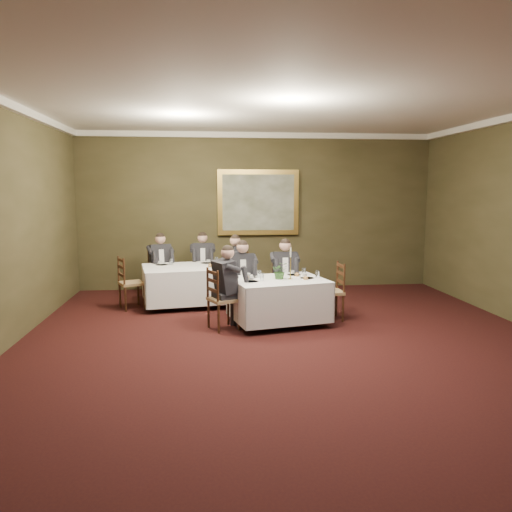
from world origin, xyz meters
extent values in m
plane|color=black|center=(0.00, 0.00, 0.00)|extent=(10.00, 10.00, 0.00)
cube|color=silver|center=(0.00, 0.00, 3.50)|extent=(8.00, 10.00, 0.10)
cube|color=#36331B|center=(0.00, 5.00, 1.75)|extent=(8.00, 0.10, 3.50)
cube|color=white|center=(0.00, 4.95, 3.44)|extent=(8.00, 0.10, 0.12)
cube|color=black|center=(0.01, 1.79, 0.73)|extent=(1.65, 1.37, 0.04)
cube|color=white|center=(0.01, 1.79, 0.76)|extent=(1.72, 1.44, 0.02)
cube|color=white|center=(0.01, 1.79, 0.42)|extent=(1.74, 1.47, 0.65)
cube|color=black|center=(-1.56, 3.35, 0.73)|extent=(1.77, 1.44, 0.04)
cube|color=white|center=(-1.56, 3.35, 0.76)|extent=(1.84, 1.51, 0.02)
cube|color=white|center=(-1.56, 3.35, 0.42)|extent=(1.86, 1.53, 0.65)
cube|color=olive|center=(-0.55, 2.46, 0.48)|extent=(0.48, 0.46, 0.05)
cube|color=black|center=(-0.57, 2.65, 0.73)|extent=(0.38, 0.06, 0.54)
cube|color=black|center=(-0.55, 2.46, 0.86)|extent=(0.45, 0.35, 0.55)
sphere|color=tan|center=(-0.55, 2.46, 1.24)|extent=(0.23, 0.23, 0.21)
cube|color=olive|center=(0.24, 2.63, 0.48)|extent=(0.45, 0.44, 0.05)
cube|color=black|center=(0.25, 2.82, 0.73)|extent=(0.38, 0.04, 0.54)
cube|color=black|center=(0.24, 2.63, 0.86)|extent=(0.43, 0.32, 0.55)
sphere|color=tan|center=(0.24, 2.63, 1.24)|extent=(0.22, 0.22, 0.21)
cube|color=olive|center=(-0.92, 1.59, 0.48)|extent=(0.56, 0.57, 0.05)
cube|color=black|center=(-1.09, 1.51, 0.73)|extent=(0.18, 0.36, 0.54)
cube|color=black|center=(-0.92, 1.59, 0.86)|extent=(0.45, 0.51, 0.55)
sphere|color=tan|center=(-0.92, 1.59, 1.24)|extent=(0.28, 0.28, 0.21)
cube|color=olive|center=(0.94, 2.00, 0.48)|extent=(0.44, 0.46, 0.05)
cube|color=black|center=(1.13, 2.01, 0.73)|extent=(0.04, 0.38, 0.54)
cube|color=olive|center=(-2.14, 4.12, 0.48)|extent=(0.56, 0.54, 0.05)
cube|color=black|center=(-2.20, 4.29, 0.73)|extent=(0.37, 0.16, 0.54)
cube|color=black|center=(-2.14, 4.12, 0.86)|extent=(0.50, 0.43, 0.55)
sphere|color=tan|center=(-2.14, 4.12, 1.24)|extent=(0.27, 0.27, 0.21)
cube|color=olive|center=(-1.25, 4.26, 0.48)|extent=(0.45, 0.43, 0.05)
cube|color=black|center=(-1.26, 4.45, 0.73)|extent=(0.38, 0.04, 0.54)
cube|color=black|center=(-1.25, 4.26, 0.86)|extent=(0.43, 0.32, 0.55)
sphere|color=tan|center=(-1.25, 4.26, 1.24)|extent=(0.21, 0.21, 0.21)
cube|color=olive|center=(-0.52, 3.52, 0.48)|extent=(0.42, 0.44, 0.05)
cube|color=black|center=(-0.33, 3.52, 0.73)|extent=(0.03, 0.38, 0.54)
cube|color=black|center=(-0.52, 3.52, 0.86)|extent=(0.31, 0.42, 0.55)
sphere|color=tan|center=(-0.52, 3.52, 1.24)|extent=(0.21, 0.21, 0.21)
cube|color=olive|center=(-2.59, 3.18, 0.48)|extent=(0.56, 0.57, 0.05)
cube|color=black|center=(-2.77, 3.10, 0.73)|extent=(0.18, 0.36, 0.54)
imported|color=#2D5926|center=(0.03, 1.81, 0.91)|extent=(0.28, 0.25, 0.30)
cylinder|color=gold|center=(0.21, 1.78, 0.78)|extent=(0.08, 0.08, 0.02)
cylinder|color=gold|center=(0.21, 1.78, 0.97)|extent=(0.02, 0.02, 0.36)
cylinder|color=white|center=(0.21, 1.78, 1.23)|extent=(0.02, 0.02, 0.16)
cylinder|color=white|center=(-0.46, 2.02, 0.77)|extent=(0.25, 0.25, 0.01)
cylinder|color=white|center=(-0.46, 2.17, 0.80)|extent=(0.08, 0.08, 0.05)
cylinder|color=white|center=(-0.29, 2.02, 0.83)|extent=(0.06, 0.06, 0.14)
cylinder|color=white|center=(-2.06, 3.62, 0.77)|extent=(0.25, 0.25, 0.01)
cylinder|color=white|center=(-2.06, 3.77, 0.80)|extent=(0.08, 0.08, 0.05)
cylinder|color=white|center=(-1.89, 3.62, 0.83)|extent=(0.06, 0.06, 0.14)
cube|color=#E8C955|center=(0.01, 4.94, 1.96)|extent=(1.83, 0.08, 1.47)
cube|color=#4C5236|center=(0.01, 4.90, 1.96)|extent=(1.61, 0.01, 1.25)
camera|label=1|loc=(-1.22, -6.29, 2.25)|focal=35.00mm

